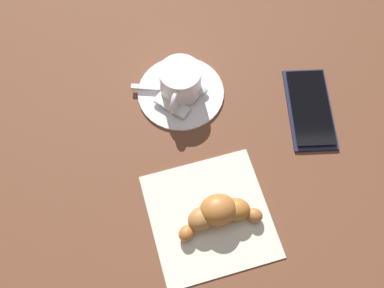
# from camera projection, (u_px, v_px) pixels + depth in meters

# --- Properties ---
(ground_plane) EXTENTS (1.80, 1.80, 0.00)m
(ground_plane) POSITION_uv_depth(u_px,v_px,m) (181.00, 152.00, 0.73)
(ground_plane) COLOR brown
(saucer) EXTENTS (0.14, 0.14, 0.01)m
(saucer) POSITION_uv_depth(u_px,v_px,m) (178.00, 92.00, 0.77)
(saucer) COLOR white
(saucer) RESTS_ON ground
(espresso_cup) EXTENTS (0.09, 0.07, 0.05)m
(espresso_cup) POSITION_uv_depth(u_px,v_px,m) (180.00, 81.00, 0.74)
(espresso_cup) COLOR white
(espresso_cup) RESTS_ON saucer
(teaspoon) EXTENTS (0.03, 0.13, 0.01)m
(teaspoon) POSITION_uv_depth(u_px,v_px,m) (180.00, 89.00, 0.76)
(teaspoon) COLOR silver
(teaspoon) RESTS_ON saucer
(sugar_packet) EXTENTS (0.05, 0.06, 0.01)m
(sugar_packet) POSITION_uv_depth(u_px,v_px,m) (170.00, 105.00, 0.75)
(sugar_packet) COLOR white
(sugar_packet) RESTS_ON saucer
(napkin) EXTENTS (0.21, 0.21, 0.00)m
(napkin) POSITION_uv_depth(u_px,v_px,m) (207.00, 216.00, 0.68)
(napkin) COLOR silver
(napkin) RESTS_ON ground
(croissant) EXTENTS (0.07, 0.13, 0.04)m
(croissant) POSITION_uv_depth(u_px,v_px,m) (216.00, 213.00, 0.66)
(croissant) COLOR #AE6734
(croissant) RESTS_ON napkin
(cell_phone) EXTENTS (0.15, 0.07, 0.01)m
(cell_phone) POSITION_uv_depth(u_px,v_px,m) (308.00, 108.00, 0.76)
(cell_phone) COLOR #1C1D37
(cell_phone) RESTS_ON ground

